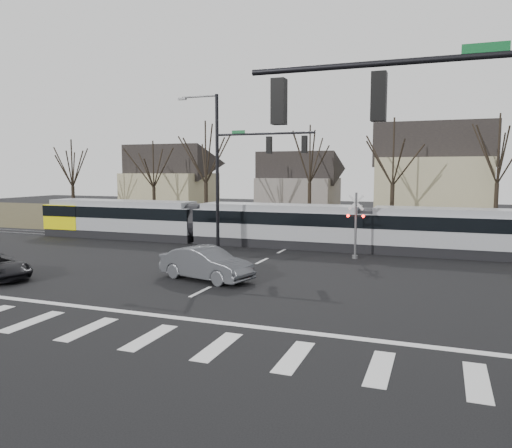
% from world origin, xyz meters
% --- Properties ---
extents(ground, '(140.00, 140.00, 0.00)m').
position_xyz_m(ground, '(0.00, 0.00, 0.00)').
color(ground, black).
extents(grass_verge, '(140.00, 28.00, 0.01)m').
position_xyz_m(grass_verge, '(0.00, 32.00, 0.01)').
color(grass_verge, '#38331E').
rests_on(grass_verge, ground).
extents(crosswalk, '(27.00, 2.60, 0.01)m').
position_xyz_m(crosswalk, '(0.00, -4.00, 0.01)').
color(crosswalk, silver).
rests_on(crosswalk, ground).
extents(stop_line, '(28.00, 0.35, 0.01)m').
position_xyz_m(stop_line, '(0.00, -1.80, 0.01)').
color(stop_line, silver).
rests_on(stop_line, ground).
extents(lane_dashes, '(0.18, 30.00, 0.01)m').
position_xyz_m(lane_dashes, '(0.00, 16.00, 0.01)').
color(lane_dashes, silver).
rests_on(lane_dashes, ground).
extents(rail_pair, '(90.00, 1.52, 0.06)m').
position_xyz_m(rail_pair, '(0.00, 15.80, 0.03)').
color(rail_pair, '#59595E').
rests_on(rail_pair, ground).
extents(tram, '(38.95, 2.89, 2.95)m').
position_xyz_m(tram, '(-1.04, 16.00, 1.61)').
color(tram, gray).
rests_on(tram, ground).
extents(sedan, '(4.16, 5.71, 1.60)m').
position_xyz_m(sedan, '(-0.85, 4.30, 0.80)').
color(sedan, '#494B4F').
rests_on(sedan, ground).
extents(signal_pole_near_right, '(6.72, 0.44, 8.00)m').
position_xyz_m(signal_pole_near_right, '(10.11, -6.00, 5.17)').
color(signal_pole_near_right, black).
rests_on(signal_pole_near_right, ground).
extents(signal_pole_far, '(9.28, 0.44, 10.20)m').
position_xyz_m(signal_pole_far, '(-2.41, 12.50, 5.70)').
color(signal_pole_far, black).
rests_on(signal_pole_far, ground).
extents(rail_crossing_signal, '(1.08, 0.36, 4.00)m').
position_xyz_m(rail_crossing_signal, '(5.00, 12.79, 1.89)').
color(rail_crossing_signal, '#59595B').
rests_on(rail_crossing_signal, ground).
extents(tree_row, '(59.20, 7.20, 10.00)m').
position_xyz_m(tree_row, '(2.00, 26.00, 5.00)').
color(tree_row, black).
rests_on(tree_row, ground).
extents(house_a, '(9.72, 8.64, 8.60)m').
position_xyz_m(house_a, '(-20.00, 34.00, 4.46)').
color(house_a, tan).
rests_on(house_a, ground).
extents(house_b, '(8.64, 7.56, 7.65)m').
position_xyz_m(house_b, '(-5.00, 36.00, 3.97)').
color(house_b, slate).
rests_on(house_b, ground).
extents(house_c, '(10.80, 8.64, 10.10)m').
position_xyz_m(house_c, '(9.00, 33.00, 5.23)').
color(house_c, tan).
rests_on(house_c, ground).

